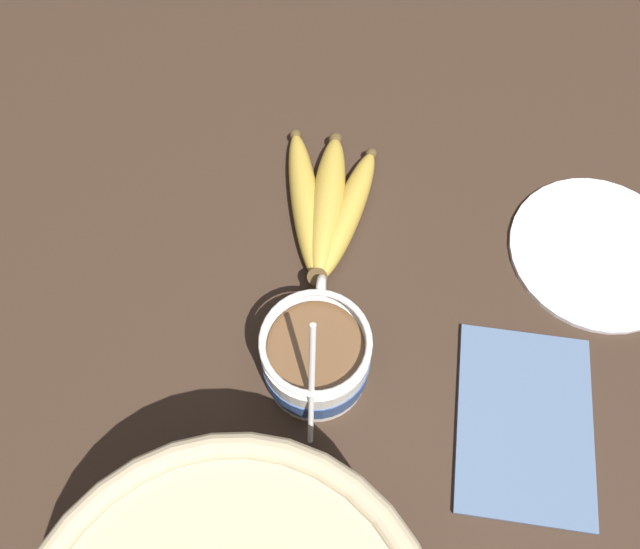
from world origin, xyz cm
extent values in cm
cube|color=#332319|center=(0.00, 0.00, 1.33)|extent=(127.45, 127.45, 2.66)
cylinder|color=white|center=(-9.43, 1.06, 6.22)|extent=(9.71, 9.71, 7.12)
cylinder|color=navy|center=(-9.43, 1.06, 5.65)|extent=(9.91, 9.91, 2.99)
torus|color=white|center=(-3.76, 1.06, 6.93)|extent=(5.00, 0.90, 5.00)
cylinder|color=brown|center=(-9.43, 1.06, 9.88)|extent=(8.51, 8.51, 0.40)
torus|color=white|center=(-9.43, 1.06, 11.19)|extent=(9.71, 9.71, 0.60)
cylinder|color=silver|center=(-13.71, 1.06, 11.63)|extent=(5.62, 0.50, 15.11)
ellipsoid|color=silver|center=(-11.13, 1.06, 4.16)|extent=(3.00, 2.00, 0.80)
cylinder|color=#4C381E|center=(-1.14, 1.55, 5.17)|extent=(2.00, 2.00, 3.00)
ellipsoid|color=#B79338|center=(7.86, -1.00, 4.17)|extent=(16.90, 7.45, 3.01)
sphere|color=#4C381E|center=(15.90, -3.28, 4.17)|extent=(1.36, 1.36, 1.36)
ellipsoid|color=#B79338|center=(8.68, 1.18, 4.42)|extent=(17.76, 4.16, 3.51)
sphere|color=#4C381E|center=(17.49, 0.86, 4.42)|extent=(1.58, 1.58, 1.58)
ellipsoid|color=#B79338|center=(8.89, 3.60, 4.18)|extent=(18.71, 6.68, 3.04)
sphere|color=#4C381E|center=(17.94, 5.45, 4.18)|extent=(1.37, 1.37, 1.37)
cube|color=slate|center=(-12.94, -18.61, 2.96)|extent=(18.57, 13.62, 0.60)
cylinder|color=white|center=(5.74, -27.62, 2.96)|extent=(18.49, 18.49, 0.60)
camera|label=1|loc=(-27.75, -0.64, 60.79)|focal=35.00mm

